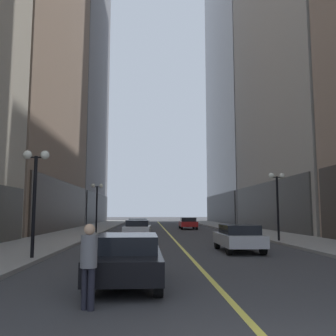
{
  "coord_description": "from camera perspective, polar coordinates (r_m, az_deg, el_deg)",
  "views": [
    {
      "loc": [
        -1.8,
        -4.05,
        1.94
      ],
      "look_at": [
        0.13,
        32.93,
        6.38
      ],
      "focal_mm": 39.22,
      "sensor_mm": 36.0,
      "label": 1
    }
  ],
  "objects": [
    {
      "name": "ground_plane",
      "position": [
        39.14,
        -0.35,
        -9.68
      ],
      "size": [
        200.0,
        200.0,
        0.0
      ],
      "primitive_type": "plane",
      "color": "#38383A"
    },
    {
      "name": "sidewalk_left",
      "position": [
        39.62,
        -12.52,
        -9.37
      ],
      "size": [
        4.5,
        78.0,
        0.15
      ],
      "primitive_type": "cube",
      "color": "gray",
      "rests_on": "ground"
    },
    {
      "name": "sidewalk_right",
      "position": [
        40.37,
        11.59,
        -9.35
      ],
      "size": [
        4.5,
        78.0,
        0.15
      ],
      "primitive_type": "cube",
      "color": "gray",
      "rests_on": "ground"
    },
    {
      "name": "lane_centre_stripe",
      "position": [
        39.14,
        -0.35,
        -9.67
      ],
      "size": [
        0.16,
        70.0,
        0.01
      ],
      "primitive_type": "cube",
      "color": "#E5D64C",
      "rests_on": "ground"
    },
    {
      "name": "car_black",
      "position": [
        10.23,
        -6.42,
        -13.67
      ],
      "size": [
        1.87,
        4.1,
        1.32
      ],
      "color": "black",
      "rests_on": "ground"
    },
    {
      "name": "car_silver",
      "position": [
        18.62,
        10.9,
        -10.48
      ],
      "size": [
        1.82,
        4.09,
        1.32
      ],
      "color": "#B7B7BC",
      "rests_on": "ground"
    },
    {
      "name": "car_white",
      "position": [
        28.47,
        -4.72,
        -9.27
      ],
      "size": [
        2.07,
        4.84,
        1.32
      ],
      "color": "silver",
      "rests_on": "ground"
    },
    {
      "name": "car_yellow",
      "position": [
        35.38,
        -4.65,
        -8.79
      ],
      "size": [
        2.03,
        4.82,
        1.32
      ],
      "color": "yellow",
      "rests_on": "ground"
    },
    {
      "name": "car_red",
      "position": [
        42.02,
        3.12,
        -8.49
      ],
      "size": [
        1.9,
        4.28,
        1.32
      ],
      "color": "#B21919",
      "rests_on": "ground"
    },
    {
      "name": "pedestrian_in_grey_suit",
      "position": [
        7.8,
        -12.22,
        -13.69
      ],
      "size": [
        0.46,
        0.46,
        1.7
      ],
      "color": "black",
      "rests_on": "ground"
    },
    {
      "name": "street_lamp_left_near",
      "position": [
        15.77,
        -19.94,
        -1.64
      ],
      "size": [
        1.06,
        0.36,
        4.43
      ],
      "color": "black",
      "rests_on": "ground"
    },
    {
      "name": "street_lamp_left_far",
      "position": [
        33.15,
        -10.99,
        -4.43
      ],
      "size": [
        1.06,
        0.36,
        4.43
      ],
      "color": "black",
      "rests_on": "ground"
    },
    {
      "name": "street_lamp_right_mid",
      "position": [
        24.5,
        16.61,
        -3.47
      ],
      "size": [
        1.06,
        0.36,
        4.43
      ],
      "color": "black",
      "rests_on": "ground"
    }
  ]
}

